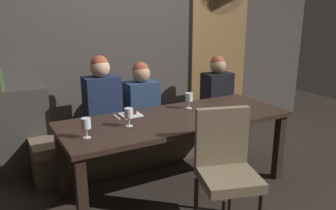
% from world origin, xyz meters
% --- Properties ---
extents(ground, '(9.00, 9.00, 0.00)m').
position_xyz_m(ground, '(0.00, 0.00, 0.00)').
color(ground, black).
extents(back_wall_tiled, '(6.00, 0.12, 3.00)m').
position_xyz_m(back_wall_tiled, '(0.00, 1.22, 1.50)').
color(back_wall_tiled, '#423D38').
rests_on(back_wall_tiled, ground).
extents(arched_door, '(0.90, 0.05, 2.55)m').
position_xyz_m(arched_door, '(1.35, 1.15, 1.36)').
color(arched_door, olive).
rests_on(arched_door, ground).
extents(dining_table, '(2.20, 0.84, 0.74)m').
position_xyz_m(dining_table, '(0.00, 0.00, 0.65)').
color(dining_table, black).
rests_on(dining_table, ground).
extents(banquette_bench, '(2.50, 0.44, 0.45)m').
position_xyz_m(banquette_bench, '(0.00, 0.70, 0.23)').
color(banquette_bench, '#4A3C2E').
rests_on(banquette_bench, ground).
extents(chair_near_side, '(0.55, 0.55, 0.98)m').
position_xyz_m(chair_near_side, '(0.03, -0.72, 0.56)').
color(chair_near_side, '#302119').
rests_on(chair_near_side, ground).
extents(diner_redhead, '(0.36, 0.24, 0.83)m').
position_xyz_m(diner_redhead, '(-0.50, 0.70, 0.84)').
color(diner_redhead, '#192342').
rests_on(diner_redhead, banquette_bench).
extents(diner_bearded, '(0.36, 0.24, 0.73)m').
position_xyz_m(diner_bearded, '(-0.05, 0.69, 0.79)').
color(diner_bearded, navy).
rests_on(diner_bearded, banquette_bench).
extents(diner_far_end, '(0.36, 0.24, 0.72)m').
position_xyz_m(diner_far_end, '(1.02, 0.72, 0.79)').
color(diner_far_end, black).
rests_on(diner_far_end, banquette_bench).
extents(wine_glass_far_right, '(0.08, 0.08, 0.16)m').
position_xyz_m(wine_glass_far_right, '(-0.90, -0.12, 0.86)').
color(wine_glass_far_right, silver).
rests_on(wine_glass_far_right, dining_table).
extents(wine_glass_near_left, '(0.08, 0.08, 0.16)m').
position_xyz_m(wine_glass_near_left, '(-0.50, -0.03, 0.85)').
color(wine_glass_near_left, silver).
rests_on(wine_glass_near_left, dining_table).
extents(wine_glass_near_right, '(0.08, 0.08, 0.16)m').
position_xyz_m(wine_glass_near_right, '(0.26, 0.19, 0.86)').
color(wine_glass_near_right, silver).
rests_on(wine_glass_near_right, dining_table).
extents(dessert_plate, '(0.19, 0.19, 0.05)m').
position_xyz_m(dessert_plate, '(-0.36, 0.26, 0.75)').
color(dessert_plate, white).
rests_on(dessert_plate, dining_table).
extents(fork_on_table, '(0.02, 0.17, 0.01)m').
position_xyz_m(fork_on_table, '(-0.50, 0.27, 0.74)').
color(fork_on_table, silver).
rests_on(fork_on_table, dining_table).
extents(folded_napkin, '(0.13, 0.12, 0.01)m').
position_xyz_m(folded_napkin, '(0.54, -0.20, 0.74)').
color(folded_napkin, silver).
rests_on(folded_napkin, dining_table).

